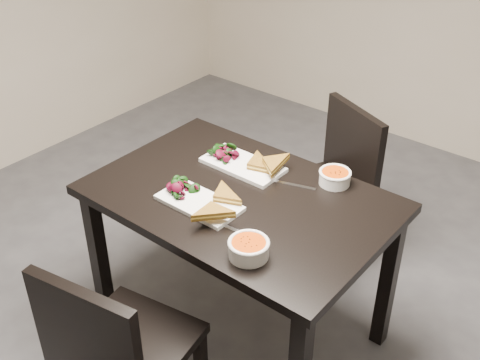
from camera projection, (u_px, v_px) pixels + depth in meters
The scene contains 13 objects.
table at pixel (240, 215), 2.44m from camera, with size 1.20×0.80×0.75m.
chair_near at pixel (115, 349), 2.05m from camera, with size 0.49×0.49×0.85m.
chair_far at pixel (332, 179), 2.98m from camera, with size 0.56×0.56×0.85m.
plate_near at pixel (199, 203), 2.32m from camera, with size 0.34×0.17×0.02m, color white.
sandwich_near at pixel (214, 200), 2.28m from camera, with size 0.17×0.13×0.05m, color #A07221, non-canonical shape.
salad_near at pixel (180, 187), 2.36m from camera, with size 0.11×0.09×0.05m, color black, non-canonical shape.
soup_bowl_near at pixel (249, 248), 2.04m from camera, with size 0.15×0.15×0.07m.
cutlery_near at pixel (239, 232), 2.17m from camera, with size 0.18×0.02×0.00m, color silver.
plate_far at pixel (243, 165), 2.56m from camera, with size 0.36×0.18×0.02m, color white.
sandwich_far at pixel (253, 164), 2.50m from camera, with size 0.18×0.13×0.06m, color #A07221, non-canonical shape.
salad_far at pixel (225, 151), 2.60m from camera, with size 0.11×0.10×0.05m, color black, non-canonical shape.
soup_bowl_far at pixel (335, 176), 2.44m from camera, with size 0.13×0.13×0.06m.
cutlery_far at pixel (294, 185), 2.44m from camera, with size 0.18×0.02×0.00m, color silver.
Camera 1 is at (0.89, -1.25, 2.08)m, focal length 44.37 mm.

